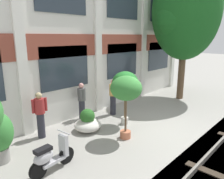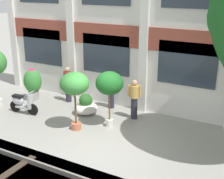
{
  "view_description": "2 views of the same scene",
  "coord_description": "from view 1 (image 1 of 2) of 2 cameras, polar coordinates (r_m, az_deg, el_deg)",
  "views": [
    {
      "loc": [
        -6.89,
        -4.22,
        3.47
      ],
      "look_at": [
        -1.02,
        1.22,
        1.51
      ],
      "focal_mm": 35.0,
      "sensor_mm": 36.0,
      "label": 1
    },
    {
      "loc": [
        4.84,
        -8.37,
        5.18
      ],
      "look_at": [
        -0.85,
        1.95,
        1.13
      ],
      "focal_mm": 50.0,
      "sensor_mm": 36.0,
      "label": 2
    }
  ],
  "objects": [
    {
      "name": "ground_plane",
      "position": [
        8.79,
        10.56,
        -9.72
      ],
      "size": [
        80.0,
        80.0,
        0.0
      ],
      "primitive_type": "plane",
      "color": "gray"
    },
    {
      "name": "potted_plant_wide_bowl",
      "position": [
        8.3,
        -6.38,
        -8.59
      ],
      "size": [
        1.01,
        1.01,
        0.86
      ],
      "color": "beige",
      "rests_on": "ground"
    },
    {
      "name": "resident_by_doorway",
      "position": [
        9.77,
        0.26,
        -1.68
      ],
      "size": [
        0.51,
        0.34,
        1.61
      ],
      "rotation": [
        0.0,
        0.0,
        -1.25
      ],
      "color": "#282833",
      "rests_on": "ground"
    },
    {
      "name": "scooter_second_parked",
      "position": [
        6.11,
        -15.77,
        -16.53
      ],
      "size": [
        1.38,
        0.5,
        0.98
      ],
      "rotation": [
        0.0,
        0.0,
        0.08
      ],
      "color": "black",
      "rests_on": "ground"
    },
    {
      "name": "apartment_facade",
      "position": [
        10.23,
        -4.96,
        16.77
      ],
      "size": [
        14.59,
        0.64,
        8.06
      ],
      "color": "silver",
      "rests_on": "ground"
    },
    {
      "name": "potted_plant_low_pan",
      "position": [
        8.51,
        3.47,
        1.55
      ],
      "size": [
        1.03,
        1.03,
        2.15
      ],
      "color": "beige",
      "rests_on": "ground"
    },
    {
      "name": "resident_near_plants",
      "position": [
        9.28,
        -7.93,
        -2.78
      ],
      "size": [
        0.42,
        0.38,
        1.59
      ],
      "rotation": [
        0.0,
        0.0,
        -0.86
      ],
      "color": "#282833",
      "rests_on": "ground"
    },
    {
      "name": "resident_watching_tracks",
      "position": [
        7.94,
        -18.26,
        -6.01
      ],
      "size": [
        0.52,
        0.34,
        1.63
      ],
      "rotation": [
        0.0,
        0.0,
        -1.78
      ],
      "color": "#282833",
      "rests_on": "ground"
    },
    {
      "name": "broadleaf_tree",
      "position": [
        12.74,
        18.75,
        18.45
      ],
      "size": [
        3.72,
        3.55,
        7.35
      ],
      "color": "brown",
      "rests_on": "ground"
    },
    {
      "name": "potted_plant_terracotta_small",
      "position": [
        7.26,
        3.7,
        -0.17
      ],
      "size": [
        1.06,
        1.06,
        2.2
      ],
      "color": "#B76647",
      "rests_on": "ground"
    }
  ]
}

